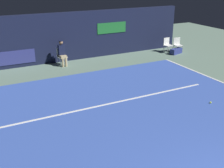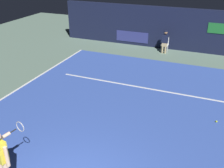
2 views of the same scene
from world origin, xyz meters
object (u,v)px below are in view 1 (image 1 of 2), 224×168
(line_judge_on_chair, at_px, (62,53))
(courtside_chair_far, at_px, (178,44))
(tennis_ball, at_px, (211,102))
(courtside_chair_near, at_px, (168,44))
(equipment_bag, at_px, (176,51))

(line_judge_on_chair, relative_size, courtside_chair_far, 1.50)
(line_judge_on_chair, relative_size, tennis_ball, 19.41)
(courtside_chair_near, bearing_deg, equipment_bag, -62.57)
(tennis_ball, relative_size, equipment_bag, 0.08)
(courtside_chair_far, relative_size, equipment_bag, 1.05)
(line_judge_on_chair, distance_m, courtside_chair_far, 7.10)
(courtside_chair_near, height_order, equipment_bag, courtside_chair_near)
(line_judge_on_chair, xyz_separation_m, courtside_chair_far, (7.07, -0.58, -0.18))
(line_judge_on_chair, bearing_deg, equipment_bag, -7.14)
(courtside_chair_near, bearing_deg, line_judge_on_chair, 177.04)
(courtside_chair_near, xyz_separation_m, courtside_chair_far, (0.57, -0.24, 0.00))
(courtside_chair_far, xyz_separation_m, tennis_ball, (-3.68, -6.43, -0.46))
(line_judge_on_chair, height_order, equipment_bag, line_judge_on_chair)
(line_judge_on_chair, relative_size, courtside_chair_near, 1.50)
(courtside_chair_far, height_order, equipment_bag, courtside_chair_far)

